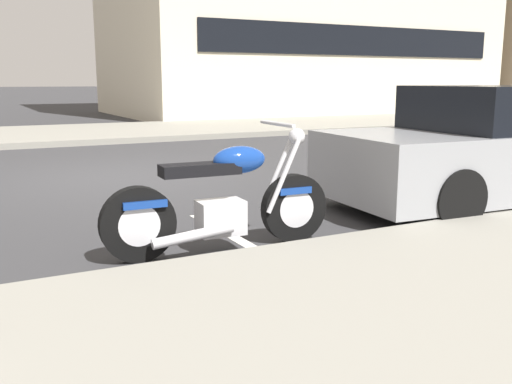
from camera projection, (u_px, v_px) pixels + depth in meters
name	position (u px, v px, depth m)	size (l,w,h in m)	color
ground_plane	(126.00, 177.00, 8.85)	(260.00, 260.00, 0.00)	#333335
sidewalk_far_curb	(406.00, 120.00, 20.44)	(120.00, 5.00, 0.14)	gray
parking_stall_stripe	(237.00, 239.00, 5.37)	(0.12, 2.20, 0.01)	silver
parked_motorcycle	(223.00, 203.00, 4.95)	(2.08, 0.62, 1.11)	black
parked_car_far_down_curb	(511.00, 147.00, 6.95)	(4.74, 2.02, 1.41)	gray
townhouse_mid_block	(511.00, 32.00, 31.77)	(10.51, 9.27, 8.21)	tan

